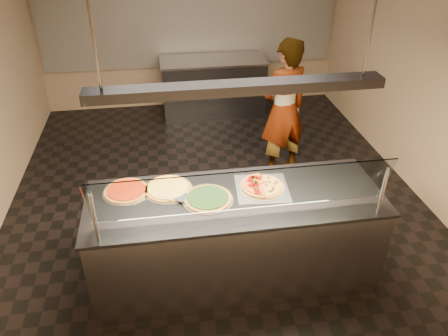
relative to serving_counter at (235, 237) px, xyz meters
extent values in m
cube|color=black|center=(0.01, 1.31, -0.48)|extent=(5.00, 6.00, 0.02)
cube|color=tan|center=(0.01, 4.32, 1.03)|extent=(5.00, 0.02, 3.00)
cube|color=tan|center=(0.01, -1.70, 1.03)|extent=(5.00, 0.02, 3.00)
cube|color=tan|center=(2.52, 1.31, 1.03)|extent=(0.02, 6.00, 3.00)
cube|color=silver|center=(0.01, 4.29, 0.83)|extent=(4.90, 0.02, 1.20)
cube|color=#B7B7BC|center=(0.00, 0.00, -0.02)|extent=(2.59, 0.90, 0.90)
cube|color=#323236|center=(0.00, 0.00, 0.45)|extent=(2.63, 0.94, 0.03)
cylinder|color=#B7B7BC|center=(-1.14, -0.40, 0.68)|extent=(0.03, 0.03, 0.44)
cylinder|color=#B7B7BC|center=(1.14, -0.40, 0.68)|extent=(0.03, 0.03, 0.44)
cube|color=white|center=(0.00, -0.34, 0.76)|extent=(2.39, 0.18, 0.47)
cube|color=silver|center=(0.26, 0.10, 0.47)|extent=(0.51, 0.51, 0.01)
cylinder|color=silver|center=(0.26, 0.10, 0.47)|extent=(0.42, 0.42, 0.01)
cylinder|color=#530301|center=(0.25, 0.19, 0.52)|extent=(0.06, 0.06, 0.01)
cylinder|color=#530301|center=(0.21, 0.21, 0.52)|extent=(0.06, 0.06, 0.01)
cylinder|color=#530301|center=(0.19, 0.21, 0.52)|extent=(0.06, 0.06, 0.01)
cylinder|color=#530301|center=(0.16, 0.17, 0.52)|extent=(0.06, 0.06, 0.01)
cylinder|color=#530301|center=(0.19, 0.13, 0.52)|extent=(0.06, 0.06, 0.01)
cylinder|color=#530301|center=(0.21, 0.11, 0.52)|extent=(0.06, 0.06, 0.01)
cylinder|color=#530301|center=(0.16, 0.09, 0.52)|extent=(0.06, 0.06, 0.01)
cylinder|color=#530301|center=(0.20, 0.07, 0.52)|extent=(0.06, 0.06, 0.01)
cylinder|color=#530301|center=(0.19, 0.02, 0.52)|extent=(0.06, 0.06, 0.01)
cylinder|color=#530301|center=(0.19, -0.03, 0.52)|extent=(0.06, 0.06, 0.01)
cube|color=#19590F|center=(0.21, 0.18, 0.52)|extent=(0.02, 0.02, 0.01)
cube|color=#19590F|center=(0.21, 0.15, 0.52)|extent=(0.02, 0.02, 0.01)
cube|color=#19590F|center=(0.19, 0.12, 0.52)|extent=(0.01, 0.02, 0.01)
cube|color=#19590F|center=(0.22, 0.10, 0.52)|extent=(0.02, 0.02, 0.01)
cube|color=#19590F|center=(0.19, 0.05, 0.52)|extent=(0.02, 0.01, 0.01)
cube|color=#19590F|center=(0.20, 0.02, 0.52)|extent=(0.02, 0.02, 0.01)
cube|color=#19590F|center=(0.22, -0.04, 0.52)|extent=(0.02, 0.02, 0.01)
sphere|color=#513014|center=(0.30, -0.01, 0.50)|extent=(0.03, 0.03, 0.03)
sphere|color=#513014|center=(0.33, 0.00, 0.50)|extent=(0.03, 0.03, 0.03)
sphere|color=#513014|center=(0.34, 0.02, 0.50)|extent=(0.03, 0.03, 0.03)
sphere|color=#513014|center=(0.35, 0.05, 0.50)|extent=(0.03, 0.03, 0.03)
sphere|color=#513014|center=(0.30, 0.09, 0.50)|extent=(0.03, 0.03, 0.03)
sphere|color=#513014|center=(0.38, 0.11, 0.50)|extent=(0.03, 0.03, 0.03)
sphere|color=#513014|center=(0.40, 0.13, 0.50)|extent=(0.03, 0.03, 0.03)
sphere|color=#513014|center=(0.34, 0.13, 0.50)|extent=(0.03, 0.03, 0.03)
sphere|color=#513014|center=(0.31, 0.14, 0.50)|extent=(0.03, 0.03, 0.03)
sphere|color=#513014|center=(0.35, 0.22, 0.50)|extent=(0.03, 0.03, 0.03)
sphere|color=#513014|center=(0.28, 0.13, 0.50)|extent=(0.03, 0.03, 0.03)
sphere|color=#513014|center=(0.29, 0.24, 0.50)|extent=(0.03, 0.03, 0.03)
cylinder|color=silver|center=(-0.25, 0.00, 0.47)|extent=(0.45, 0.45, 0.01)
cylinder|color=brown|center=(-0.25, 0.00, 0.48)|extent=(0.42, 0.42, 0.02)
cylinder|color=black|center=(-0.25, 0.00, 0.49)|extent=(0.36, 0.36, 0.01)
cylinder|color=silver|center=(-0.58, 0.21, 0.47)|extent=(0.45, 0.45, 0.01)
cylinder|color=brown|center=(-0.58, 0.21, 0.48)|extent=(0.42, 0.42, 0.02)
cylinder|color=gold|center=(-0.58, 0.21, 0.49)|extent=(0.37, 0.37, 0.01)
cylinder|color=silver|center=(-0.95, 0.23, 0.47)|extent=(0.42, 0.42, 0.01)
cylinder|color=brown|center=(-0.95, 0.23, 0.48)|extent=(0.39, 0.39, 0.02)
cylinder|color=#6E0E01|center=(-0.95, 0.23, 0.49)|extent=(0.34, 0.34, 0.01)
cube|color=#B7B7BC|center=(-0.47, 0.05, 0.49)|extent=(0.17, 0.17, 0.00)
cylinder|color=tan|center=(-0.61, 0.05, 0.49)|extent=(0.12, 0.11, 0.02)
cube|color=#323236|center=(0.32, 3.86, -0.02)|extent=(1.69, 0.70, 0.90)
cube|color=#B7B7BC|center=(0.32, 3.86, 0.45)|extent=(1.73, 0.74, 0.03)
imported|color=#27232D|center=(0.94, 1.79, 0.44)|extent=(0.77, 0.63, 1.82)
cube|color=#323236|center=(0.00, 0.00, 1.48)|extent=(2.30, 0.18, 0.08)
cylinder|color=#B7B7BC|center=(-1.00, 0.00, 2.03)|extent=(0.02, 0.02, 1.01)
cylinder|color=#B7B7BC|center=(1.00, 0.00, 2.03)|extent=(0.02, 0.02, 1.01)
camera|label=1|loc=(-0.59, -3.08, 2.71)|focal=35.00mm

